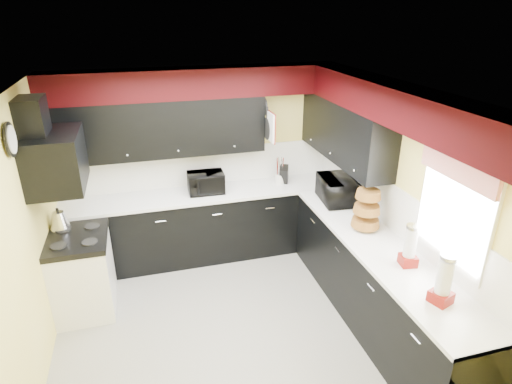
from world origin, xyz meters
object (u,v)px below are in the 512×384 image
Objects in this scene: microwave at (337,190)px; kettle at (59,220)px; toaster_oven at (206,183)px; knife_block at (284,175)px; utensil_crock at (280,179)px.

microwave is 3.22m from kettle.
toaster_oven is 1.87× the size of knife_block.
knife_block is at bearing -2.80° from utensil_crock.
utensil_crock is 0.64× the size of kettle.
knife_block is (0.06, -0.00, 0.05)m from utensil_crock.
kettle is (-2.72, -0.53, 0.01)m from utensil_crock.
microwave reaches higher than knife_block.
kettle reaches higher than utensil_crock.
microwave is at bearing -3.66° from kettle.
kettle is at bearing 92.27° from microwave.
kettle is at bearing -145.51° from knife_block.
microwave is (1.50, -0.71, 0.02)m from toaster_oven.
utensil_crock is at bearing 11.07° from kettle.
kettle is at bearing -168.93° from utensil_crock.
toaster_oven is 0.82× the size of microwave.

